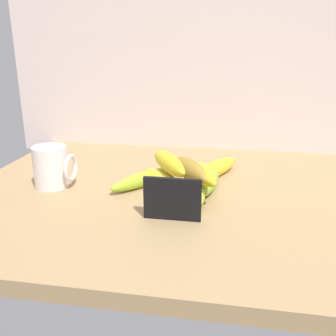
# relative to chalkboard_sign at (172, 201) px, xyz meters

# --- Properties ---
(counter_top) EXTENTS (1.10, 0.76, 0.03)m
(counter_top) POSITION_rel_chalkboard_sign_xyz_m (0.04, 0.15, -0.05)
(counter_top) COLOR #A38256
(counter_top) RESTS_ON ground
(back_wall) EXTENTS (1.30, 0.02, 0.70)m
(back_wall) POSITION_rel_chalkboard_sign_xyz_m (0.04, 0.54, 0.28)
(back_wall) COLOR beige
(back_wall) RESTS_ON ground
(chalkboard_sign) EXTENTS (0.11, 0.02, 0.08)m
(chalkboard_sign) POSITION_rel_chalkboard_sign_xyz_m (0.00, 0.00, 0.00)
(chalkboard_sign) COLOR black
(chalkboard_sign) RESTS_ON counter_top
(coffee_mug) EXTENTS (0.09, 0.08, 0.10)m
(coffee_mug) POSITION_rel_chalkboard_sign_xyz_m (-0.30, 0.12, 0.01)
(coffee_mug) COLOR silver
(coffee_mug) RESTS_ON counter_top
(banana_0) EXTENTS (0.06, 0.16, 0.04)m
(banana_0) POSITION_rel_chalkboard_sign_xyz_m (0.06, 0.16, -0.02)
(banana_0) COLOR #87AF2D
(banana_0) RESTS_ON counter_top
(banana_1) EXTENTS (0.08, 0.17, 0.04)m
(banana_1) POSITION_rel_chalkboard_sign_xyz_m (0.03, 0.12, -0.02)
(banana_1) COLOR #97B432
(banana_1) RESTS_ON counter_top
(banana_2) EXTENTS (0.14, 0.17, 0.03)m
(banana_2) POSITION_rel_chalkboard_sign_xyz_m (-0.10, 0.16, -0.02)
(banana_2) COLOR #99BF2C
(banana_2) RESTS_ON counter_top
(banana_3) EXTENTS (0.14, 0.14, 0.04)m
(banana_3) POSITION_rel_chalkboard_sign_xyz_m (-0.05, 0.16, -0.02)
(banana_3) COLOR gold
(banana_3) RESTS_ON counter_top
(banana_4) EXTENTS (0.08, 0.16, 0.04)m
(banana_4) POSITION_rel_chalkboard_sign_xyz_m (0.05, 0.21, -0.02)
(banana_4) COLOR yellow
(banana_4) RESTS_ON counter_top
(banana_5) EXTENTS (0.13, 0.19, 0.04)m
(banana_5) POSITION_rel_chalkboard_sign_xyz_m (0.07, 0.26, -0.02)
(banana_5) COLOR yellow
(banana_5) RESTS_ON counter_top
(banana_6) EXTENTS (0.12, 0.15, 0.04)m
(banana_6) POSITION_rel_chalkboard_sign_xyz_m (0.02, 0.12, 0.02)
(banana_6) COLOR olive
(banana_6) RESTS_ON banana_1
(banana_7) EXTENTS (0.12, 0.16, 0.04)m
(banana_7) POSITION_rel_chalkboard_sign_xyz_m (-0.03, 0.16, 0.02)
(banana_7) COLOR yellow
(banana_7) RESTS_ON banana_3
(banana_8) EXTENTS (0.12, 0.16, 0.04)m
(banana_8) POSITION_rel_chalkboard_sign_xyz_m (0.03, 0.12, 0.02)
(banana_8) COLOR yellow
(banana_8) RESTS_ON banana_1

